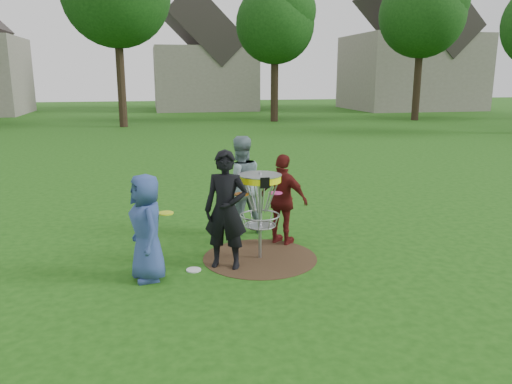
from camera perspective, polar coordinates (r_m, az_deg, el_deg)
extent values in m
plane|color=#19470F|center=(7.94, 0.46, -7.53)|extent=(100.00, 100.00, 0.00)
cylinder|color=#47331E|center=(7.94, 0.46, -7.50)|extent=(1.80, 1.80, 0.01)
imported|color=navy|center=(7.08, -12.39, -3.99)|extent=(0.66, 0.84, 1.51)
imported|color=black|center=(7.32, -3.46, -2.07)|extent=(0.76, 0.64, 1.77)
imported|color=gray|center=(8.97, -1.84, 0.81)|extent=(0.94, 0.78, 1.77)
imported|color=#5A1614|center=(8.39, 3.10, -0.89)|extent=(0.91, 0.90, 1.54)
cylinder|color=silver|center=(7.51, -7.14, -8.83)|extent=(0.22, 0.22, 0.02)
cylinder|color=#9EA0A5|center=(7.72, 0.46, -2.74)|extent=(0.05, 0.05, 1.38)
cylinder|color=#FFFB0D|center=(7.58, 0.47, 1.55)|extent=(0.64, 0.64, 0.10)
cylinder|color=#9EA0A5|center=(7.57, 0.47, 1.97)|extent=(0.66, 0.66, 0.01)
cube|color=black|center=(7.27, 1.03, 1.04)|extent=(0.14, 0.02, 0.16)
torus|color=#9EA0A5|center=(7.72, 0.47, -2.67)|extent=(0.62, 0.62, 0.02)
torus|color=#9EA0A5|center=(7.77, 0.46, -3.80)|extent=(0.50, 0.50, 0.02)
cylinder|color=#9EA0A5|center=(7.77, 0.46, -3.87)|extent=(0.44, 0.44, 0.01)
cylinder|color=#D2E919|center=(7.10, -10.28, -2.39)|extent=(0.22, 0.22, 0.02)
cylinder|color=#D66012|center=(7.43, -1.67, -0.25)|extent=(0.22, 0.22, 0.02)
cylinder|color=#D8389E|center=(8.66, -1.43, 1.72)|extent=(0.22, 0.22, 0.02)
cylinder|color=#FB42A5|center=(8.11, 2.24, -0.11)|extent=(0.22, 0.22, 0.02)
cylinder|color=#38281C|center=(28.79, -15.13, 11.79)|extent=(0.46, 0.46, 4.62)
cylinder|color=#38281C|center=(31.20, 2.12, 11.53)|extent=(0.46, 0.46, 3.78)
sphere|color=#164211|center=(31.33, 2.19, 18.63)|extent=(4.68, 4.68, 4.68)
cylinder|color=#38281C|center=(33.64, 17.91, 11.40)|extent=(0.46, 0.46, 4.20)
sphere|color=#164211|center=(33.83, 18.45, 18.68)|extent=(5.20, 5.20, 5.20)
cube|color=gray|center=(42.50, -5.96, 12.75)|extent=(8.00, 7.00, 5.00)
cube|color=#2D2826|center=(42.65, -6.09, 18.05)|extent=(6.11, 7.14, 6.11)
cube|color=gray|center=(44.80, 17.24, 12.90)|extent=(10.00, 8.00, 6.00)
cube|color=#2D2826|center=(45.08, 17.68, 19.00)|extent=(7.64, 8.16, 7.64)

